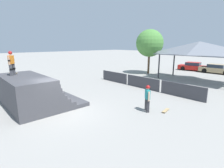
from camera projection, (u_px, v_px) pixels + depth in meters
ground_plane at (63, 113)px, 10.43m from camera, size 160.00×160.00×0.00m
quarter_pipe_ramp at (32, 93)px, 11.42m from camera, size 5.05×4.28×2.00m
skater_on_deck at (11, 62)px, 11.21m from camera, size 0.61×0.54×1.57m
skateboard_on_deck at (13, 73)px, 11.99m from camera, size 0.79×0.43×0.09m
bystander_walking at (147, 96)px, 10.42m from camera, size 0.57×0.47×1.63m
skateboard_on_ground at (166, 110)px, 10.60m from camera, size 0.37×0.86×0.09m
barrier_fence at (142, 83)px, 16.09m from camera, size 11.22×0.12×1.05m
pavilion_shelter at (199, 49)px, 18.50m from camera, size 8.60×4.04×4.26m
tree_beside_pavilion at (150, 43)px, 23.20m from camera, size 3.60×3.60×5.89m
parked_car_red at (193, 67)px, 26.59m from camera, size 4.52×2.40×1.27m
parked_car_tan at (217, 69)px, 24.06m from camera, size 4.38×1.73×1.27m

